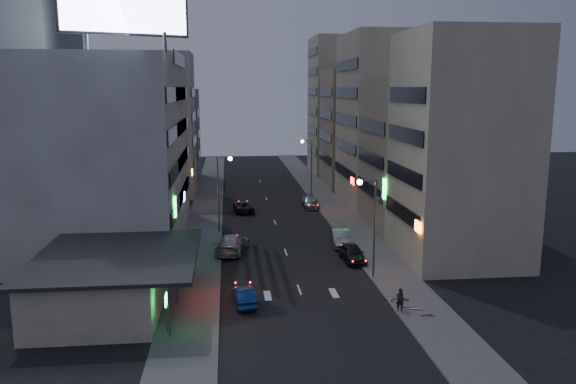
{
  "coord_description": "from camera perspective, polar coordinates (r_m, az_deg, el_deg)",
  "views": [
    {
      "loc": [
        -5.23,
        -36.42,
        15.17
      ],
      "look_at": [
        0.59,
        17.5,
        5.09
      ],
      "focal_mm": 35.0,
      "sensor_mm": 36.0,
      "label": 1
    }
  ],
  "objects": [
    {
      "name": "food_court",
      "position": [
        41.53,
        -18.08,
        -8.52
      ],
      "size": [
        11.0,
        13.0,
        3.88
      ],
      "color": "#C2B498",
      "rests_on": "ground"
    },
    {
      "name": "shophouse_near",
      "position": [
        51.35,
        17.12,
        4.29
      ],
      "size": [
        10.0,
        11.0,
        20.0
      ],
      "primitive_type": "cube",
      "color": "#C2B498",
      "rests_on": "ground"
    },
    {
      "name": "billboard",
      "position": [
        47.48,
        -16.33,
        17.98
      ],
      "size": [
        9.52,
        3.75,
        6.2
      ],
      "rotation": [
        0.0,
        0.0,
        0.35
      ],
      "color": "#595B60",
      "rests_on": "white_building"
    },
    {
      "name": "sidewalk_left",
      "position": [
        68.17,
        -8.35,
        -2.39
      ],
      "size": [
        4.0,
        120.0,
        0.12
      ],
      "primitive_type": "cube",
      "color": "#4C4C4F",
      "rests_on": "ground"
    },
    {
      "name": "parked_car_left",
      "position": [
        69.92,
        -4.53,
        -1.47
      ],
      "size": [
        2.64,
        5.01,
        1.34
      ],
      "primitive_type": "imported",
      "rotation": [
        0.0,
        0.0,
        3.23
      ],
      "color": "black",
      "rests_on": "ground"
    },
    {
      "name": "scooter_silver_b",
      "position": [
        42.52,
        11.45,
        -9.68
      ],
      "size": [
        1.05,
        1.77,
        1.03
      ],
      "primitive_type": null,
      "rotation": [
        0.0,
        0.0,
        1.88
      ],
      "color": "silver",
      "rests_on": "sidewalk_right"
    },
    {
      "name": "shophouse_mid",
      "position": [
        62.4,
        13.31,
        3.65
      ],
      "size": [
        11.0,
        12.0,
        16.0
      ],
      "primitive_type": "cube",
      "color": "tan",
      "rests_on": "ground"
    },
    {
      "name": "far_right_a",
      "position": [
        89.08,
        7.35,
        6.47
      ],
      "size": [
        11.0,
        12.0,
        18.0
      ],
      "primitive_type": "cube",
      "color": "tan",
      "rests_on": "ground"
    },
    {
      "name": "street_lamp_right_far",
      "position": [
        77.84,
        2.11,
        3.28
      ],
      "size": [
        1.6,
        0.44,
        8.02
      ],
      "color": "#595B60",
      "rests_on": "sidewalk_right"
    },
    {
      "name": "grey_tower",
      "position": [
        62.97,
        -25.95,
        11.16
      ],
      "size": [
        10.0,
        14.0,
        34.0
      ],
      "primitive_type": "cube",
      "color": "gray",
      "rests_on": "ground"
    },
    {
      "name": "road_car_blue",
      "position": [
        40.58,
        -4.52,
        -10.49
      ],
      "size": [
        1.81,
        3.99,
        1.27
      ],
      "primitive_type": "imported",
      "rotation": [
        0.0,
        0.0,
        3.27
      ],
      "color": "navy",
      "rests_on": "ground"
    },
    {
      "name": "shophouse_far",
      "position": [
        74.34,
        9.71,
        7.16
      ],
      "size": [
        10.0,
        14.0,
        22.0
      ],
      "primitive_type": "cube",
      "color": "#C2B498",
      "rests_on": "ground"
    },
    {
      "name": "parked_car_right_far",
      "position": [
        72.32,
        2.3,
        -1.03
      ],
      "size": [
        2.01,
        4.81,
        1.39
      ],
      "primitive_type": "imported",
      "rotation": [
        0.0,
        0.0,
        -0.01
      ],
      "color": "gray",
      "rests_on": "ground"
    },
    {
      "name": "scooter_blue",
      "position": [
        40.74,
        12.84,
        -10.64
      ],
      "size": [
        0.71,
        1.74,
        1.04
      ],
      "primitive_type": null,
      "rotation": [
        0.0,
        0.0,
        1.48
      ],
      "color": "navy",
      "rests_on": "sidewalk_right"
    },
    {
      "name": "sidewalk_right",
      "position": [
        69.38,
        4.98,
        -2.09
      ],
      "size": [
        4.0,
        120.0,
        0.12
      ],
      "primitive_type": "cube",
      "color": "#4C4C4F",
      "rests_on": "ground"
    },
    {
      "name": "far_left_a",
      "position": [
        82.22,
        -13.42,
        6.64
      ],
      "size": [
        11.0,
        10.0,
        20.0
      ],
      "primitive_type": "cube",
      "color": "beige",
      "rests_on": "ground"
    },
    {
      "name": "white_building",
      "position": [
        57.96,
        -17.89,
        3.91
      ],
      "size": [
        14.0,
        24.0,
        18.0
      ],
      "primitive_type": "cube",
      "color": "beige",
      "rests_on": "ground"
    },
    {
      "name": "far_left_b",
      "position": [
        95.34,
        -12.69,
        5.66
      ],
      "size": [
        12.0,
        10.0,
        15.0
      ],
      "primitive_type": "cube",
      "color": "gray",
      "rests_on": "ground"
    },
    {
      "name": "scooter_black_a",
      "position": [
        39.88,
        14.44,
        -11.24
      ],
      "size": [
        0.89,
        1.67,
        0.97
      ],
      "primitive_type": null,
      "rotation": [
        0.0,
        0.0,
        1.81
      ],
      "color": "black",
      "rests_on": "sidewalk_right"
    },
    {
      "name": "parked_car_right_mid",
      "position": [
        55.27,
        5.37,
        -4.58
      ],
      "size": [
        2.16,
        5.04,
        1.62
      ],
      "primitive_type": "imported",
      "rotation": [
        0.0,
        0.0,
        -0.09
      ],
      "color": "#94949B",
      "rests_on": "ground"
    },
    {
      "name": "ground",
      "position": [
        39.79,
        1.9,
        -11.88
      ],
      "size": [
        180.0,
        180.0,
        0.0
      ],
      "primitive_type": "plane",
      "color": "black",
      "rests_on": "ground"
    },
    {
      "name": "scooter_silver_a",
      "position": [
        40.61,
        13.48,
        -10.78
      ],
      "size": [
        0.99,
        1.7,
        0.98
      ],
      "primitive_type": null,
      "rotation": [
        0.0,
        0.0,
        1.27
      ],
      "color": "gray",
      "rests_on": "sidewalk_right"
    },
    {
      "name": "parked_car_right_near",
      "position": [
        50.34,
        6.56,
        -6.19
      ],
      "size": [
        2.01,
        4.5,
        1.5
      ],
      "primitive_type": "imported",
      "rotation": [
        0.0,
        0.0,
        0.05
      ],
      "color": "black",
      "rests_on": "ground"
    },
    {
      "name": "person",
      "position": [
        39.81,
        11.3,
        -10.65
      ],
      "size": [
        0.61,
        0.42,
        1.61
      ],
      "primitive_type": "imported",
      "rotation": [
        0.0,
        0.0,
        3.21
      ],
      "color": "black",
      "rests_on": "sidewalk_right"
    },
    {
      "name": "street_lamp_right_near",
      "position": [
        44.93,
        8.34,
        -2.19
      ],
      "size": [
        1.6,
        0.44,
        8.02
      ],
      "color": "#595B60",
      "rests_on": "sidewalk_right"
    },
    {
      "name": "street_lamp_left",
      "position": [
        59.24,
        -6.73,
        0.93
      ],
      "size": [
        1.6,
        0.44,
        8.02
      ],
      "color": "#595B60",
      "rests_on": "sidewalk_left"
    },
    {
      "name": "far_right_b",
      "position": [
        102.68,
        5.84,
        8.7
      ],
      "size": [
        12.0,
        12.0,
        24.0
      ],
      "primitive_type": "cube",
      "color": "#C2B498",
      "rests_on": "ground"
    },
    {
      "name": "road_car_silver",
      "position": [
        52.82,
        -5.71,
        -5.24
      ],
      "size": [
        3.66,
        6.33,
        1.72
      ],
      "primitive_type": "imported",
      "rotation": [
        0.0,
        0.0,
        2.92
      ],
      "color": "#ABAFB4",
      "rests_on": "ground"
    },
    {
      "name": "scooter_black_b",
      "position": [
        42.07,
        12.22,
        -9.85
      ],
      "size": [
        1.2,
        1.97,
        1.14
      ],
      "primitive_type": null,
      "rotation": [
        0.0,
        0.0,
        1.24
      ],
      "color": "black",
      "rests_on": "sidewalk_right"
    }
  ]
}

